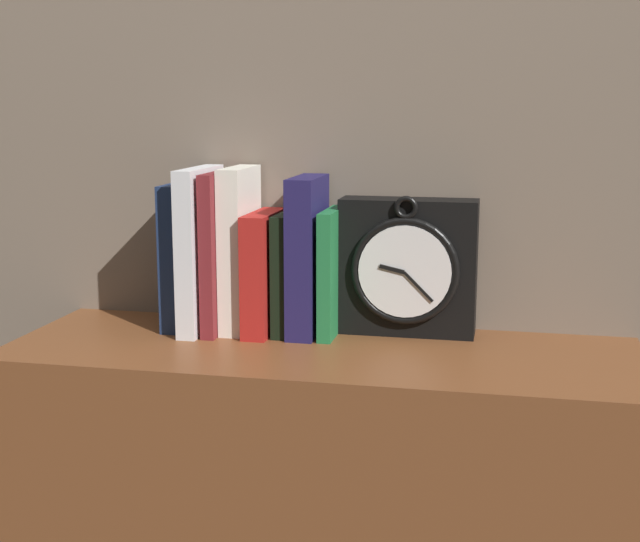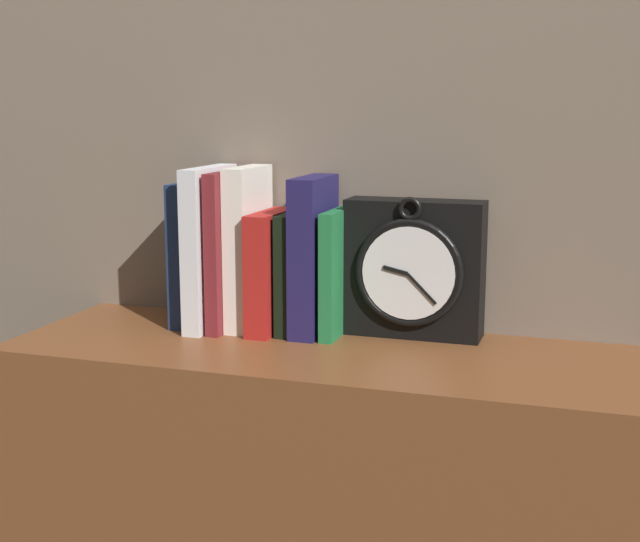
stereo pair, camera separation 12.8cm
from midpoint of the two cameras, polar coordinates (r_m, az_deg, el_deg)
The scene contains 9 objects.
clock at distance 1.37m, azimuth 2.97°, elevation 0.23°, with size 0.21×0.08×0.22m.
book_slot0_navy at distance 1.44m, azimuth -11.26°, elevation 0.97°, with size 0.04×0.13×0.23m.
book_slot1_white at distance 1.41m, azimuth -10.25°, elevation 1.35°, with size 0.03×0.15×0.26m.
book_slot2_maroon at distance 1.41m, azimuth -9.00°, elevation 1.22°, with size 0.02×0.15×0.25m.
book_slot3_white at distance 1.40m, azimuth -7.77°, elevation 1.37°, with size 0.03×0.13×0.26m.
book_slot4_red at distance 1.39m, azimuth -6.25°, elevation -0.11°, with size 0.04×0.14×0.19m.
book_slot5_black at distance 1.39m, azimuth -4.76°, elevation -0.12°, with size 0.02×0.12×0.19m.
book_slot6_navy at distance 1.37m, azimuth -3.49°, elevation 0.95°, with size 0.04×0.13×0.24m.
book_slot7_green at distance 1.37m, azimuth -2.04°, elevation -0.10°, with size 0.02×0.13×0.19m.
Camera 1 is at (0.27, -1.23, 1.13)m, focal length 50.00 mm.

